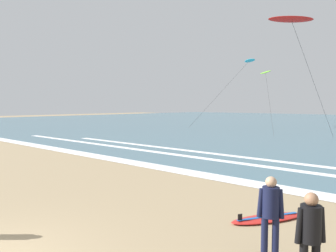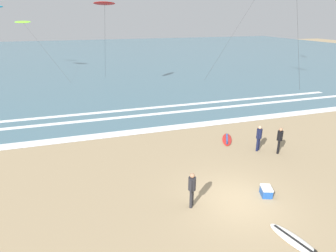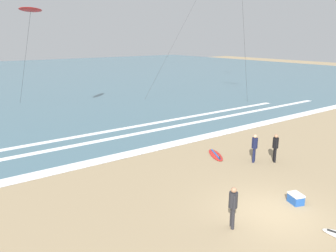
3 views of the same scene
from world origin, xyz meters
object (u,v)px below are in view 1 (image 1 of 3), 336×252
surfer_right_near (310,233)px  kite_cyan_far_left (249,61)px  kite_red_low_near (291,20)px  surfboard_foreground_flat (268,218)px  kite_lime_mid_center (265,73)px  surfer_background_far (270,210)px

surfer_right_near → kite_cyan_far_left: (-20.67, 36.21, 7.89)m
surfer_right_near → kite_red_low_near: 20.82m
surfer_right_near → kite_red_low_near: kite_red_low_near is taller
surfboard_foreground_flat → kite_cyan_far_left: 39.42m
surfboard_foreground_flat → surfer_right_near: bearing=-53.8°
surfer_right_near → kite_lime_mid_center: 38.15m
kite_lime_mid_center → kite_cyan_far_left: size_ratio=1.07×
kite_lime_mid_center → kite_red_low_near: bearing=-59.1°
surfer_background_far → kite_lime_mid_center: kite_lime_mid_center is taller
surfer_background_far → kite_lime_mid_center: size_ratio=0.15×
surfer_right_near → kite_red_low_near: (-7.55, 17.78, 7.79)m
surfer_background_far → surfboard_foreground_flat: 2.41m
kite_red_low_near → kite_cyan_far_left: bearing=125.4°
kite_lime_mid_center → kite_cyan_far_left: 4.88m
surfer_right_near → kite_cyan_far_left: bearing=119.7°
kite_lime_mid_center → kite_cyan_far_left: kite_cyan_far_left is taller
surfboard_foreground_flat → kite_red_low_near: bearing=110.4°
surfer_background_far → surfer_right_near: bearing=-34.5°
surfboard_foreground_flat → kite_cyan_far_left: kite_cyan_far_left is taller
kite_red_low_near → kite_lime_mid_center: size_ratio=0.97×
kite_red_low_near → kite_cyan_far_left: size_ratio=1.04×
kite_lime_mid_center → surfboard_foreground_flat: bearing=-64.0°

